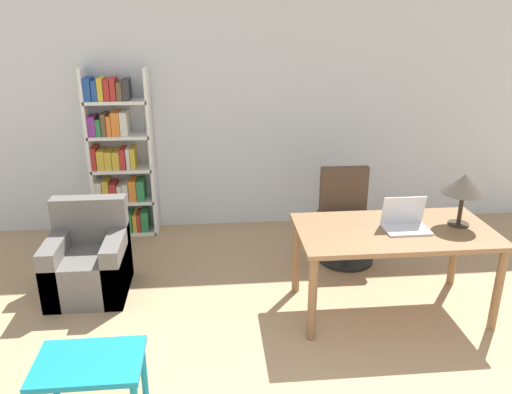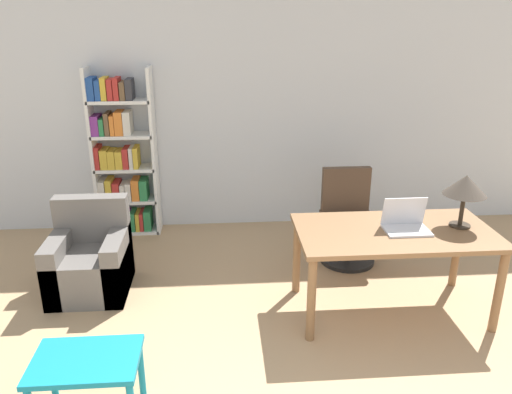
% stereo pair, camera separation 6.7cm
% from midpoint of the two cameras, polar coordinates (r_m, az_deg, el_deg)
% --- Properties ---
extents(wall_back, '(8.00, 0.06, 2.70)m').
position_cam_midpoint_polar(wall_back, '(5.87, 0.30, 9.45)').
color(wall_back, silver).
rests_on(wall_back, ground_plane).
extents(desk, '(1.63, 0.86, 0.76)m').
position_cam_midpoint_polar(desk, '(4.34, 15.95, -4.82)').
color(desk, olive).
rests_on(desk, ground_plane).
extents(laptop, '(0.36, 0.26, 0.27)m').
position_cam_midpoint_polar(laptop, '(4.31, 17.16, -2.89)').
color(laptop, silver).
rests_on(laptop, desk).
extents(table_lamp, '(0.35, 0.35, 0.45)m').
position_cam_midpoint_polar(table_lamp, '(4.44, 23.23, 1.12)').
color(table_lamp, '#2D2319').
rests_on(table_lamp, desk).
extents(office_chair, '(0.57, 0.57, 0.96)m').
position_cam_midpoint_polar(office_chair, '(5.27, 10.80, -2.63)').
color(office_chair, black).
rests_on(office_chair, ground_plane).
extents(side_table_blue, '(0.65, 0.45, 0.47)m').
position_cam_midpoint_polar(side_table_blue, '(3.39, -18.22, -18.12)').
color(side_table_blue, teal).
rests_on(side_table_blue, ground_plane).
extents(armchair, '(0.68, 0.70, 0.85)m').
position_cam_midpoint_polar(armchair, '(4.89, -18.03, -7.08)').
color(armchair, '#66605B').
rests_on(armchair, ground_plane).
extents(bookshelf, '(0.71, 0.28, 1.92)m').
position_cam_midpoint_polar(bookshelf, '(5.87, -14.79, 4.03)').
color(bookshelf, white).
rests_on(bookshelf, ground_plane).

